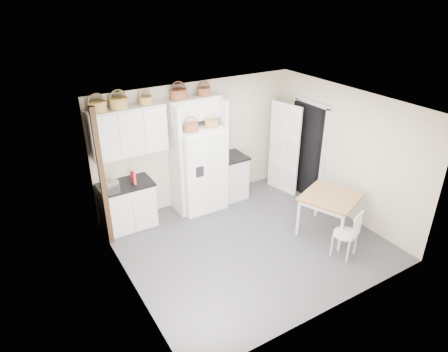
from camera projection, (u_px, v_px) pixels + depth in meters
floor at (250, 242)px, 7.43m from camera, size 4.50×4.50×0.00m
ceiling at (255, 107)px, 6.28m from camera, size 4.50×4.50×0.00m
wall_back at (198, 143)px, 8.39m from camera, size 4.50×0.00×4.50m
wall_left at (125, 216)px, 5.81m from camera, size 0.00×4.00×4.00m
wall_right at (345, 153)px, 7.90m from camera, size 0.00×4.00×4.00m
refrigerator at (200, 169)px, 8.23m from camera, size 0.92×0.74×1.78m
base_cab_left at (128, 206)px, 7.74m from camera, size 0.97×0.61×0.90m
base_cab_right at (231, 177)px, 8.83m from camera, size 0.54×0.64×0.94m
dining_table at (328, 214)px, 7.56m from camera, size 1.25×1.25×0.80m
windsor_chair at (345, 234)px, 6.90m from camera, size 0.54×0.52×0.89m
counter_left at (125, 184)px, 7.53m from camera, size 1.01×0.65×0.04m
counter_right at (231, 156)px, 8.61m from camera, size 0.58×0.69×0.04m
toaster at (112, 185)px, 7.29m from camera, size 0.24×0.16×0.16m
cookbook_red at (133, 178)px, 7.48m from camera, size 0.05×0.16×0.24m
cookbook_cream at (134, 178)px, 7.48m from camera, size 0.05×0.16×0.23m
basket_upper_a at (97, 107)px, 6.83m from camera, size 0.32×0.32×0.18m
basket_upper_b at (119, 103)px, 7.00m from camera, size 0.33×0.33×0.19m
basket_upper_c at (146, 100)px, 7.24m from camera, size 0.25×0.25×0.15m
basket_bridge_a at (178, 94)px, 7.53m from camera, size 0.34×0.34×0.19m
basket_bridge_b at (204, 91)px, 7.80m from camera, size 0.27×0.27×0.16m
basket_fridge_a at (191, 127)px, 7.61m from camera, size 0.30×0.30×0.16m
basket_fridge_b at (211, 124)px, 7.83m from camera, size 0.27×0.27×0.14m
upper_cabinet at (129, 131)px, 7.30m from camera, size 1.40×0.34×0.90m
bridge_cabinet at (194, 108)px, 7.82m from camera, size 1.12×0.34×0.45m
fridge_panel_left at (176, 161)px, 7.92m from camera, size 0.08×0.60×2.30m
fridge_panel_right at (220, 151)px, 8.39m from camera, size 0.08×0.60×2.30m
trim_post at (102, 180)px, 6.87m from camera, size 0.09×0.09×2.60m
doorway_void at (307, 150)px, 8.75m from camera, size 0.18×0.85×2.05m
door_slab at (284, 149)px, 8.84m from camera, size 0.21×0.79×2.05m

